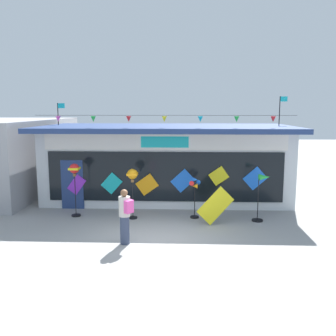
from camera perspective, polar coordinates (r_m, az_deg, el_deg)
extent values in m
plane|color=#9E9B99|center=(11.89, -1.75, -10.84)|extent=(80.00, 80.00, 0.00)
cube|color=silver|center=(17.14, -0.10, 0.65)|extent=(10.44, 4.36, 3.11)
cube|color=navy|center=(16.47, -0.19, 6.10)|extent=(10.84, 5.40, 0.20)
cube|color=white|center=(14.80, -0.49, 3.98)|extent=(9.61, 0.08, 0.63)
cube|color=#19B7BC|center=(14.77, -0.50, 3.97)|extent=(1.88, 0.04, 0.44)
cube|color=black|center=(15.00, -0.48, -1.33)|extent=(9.40, 0.06, 2.00)
cube|color=navy|center=(15.70, -14.32, -2.45)|extent=(0.90, 0.07, 2.00)
cube|color=purple|center=(15.60, -13.71, -2.46)|extent=(0.80, 0.03, 0.86)
cube|color=#19B7BC|center=(15.25, -8.56, -2.32)|extent=(0.89, 0.03, 0.90)
cube|color=orange|center=(15.05, -3.21, -2.54)|extent=(0.95, 0.03, 0.92)
cube|color=blue|center=(14.95, 2.24, -1.95)|extent=(0.99, 0.03, 0.98)
cube|color=yellow|center=(14.97, 7.72, -1.21)|extent=(0.83, 0.03, 0.81)
cube|color=blue|center=(15.19, 13.08, -1.55)|extent=(0.98, 0.03, 0.97)
cylinder|color=black|center=(14.44, -0.56, 8.01)|extent=(10.02, 0.01, 0.01)
cone|color=#EA4CA3|center=(15.23, -16.35, 7.17)|extent=(0.20, 0.20, 0.22)
cone|color=green|center=(14.84, -11.29, 7.33)|extent=(0.20, 0.20, 0.22)
cone|color=red|center=(14.58, -6.00, 7.42)|extent=(0.20, 0.20, 0.22)
cone|color=yellow|center=(14.45, -0.56, 7.46)|extent=(0.20, 0.20, 0.22)
cone|color=#19B7BC|center=(14.44, 4.93, 7.42)|extent=(0.20, 0.20, 0.22)
cone|color=green|center=(14.56, 10.38, 7.32)|extent=(0.20, 0.20, 0.22)
cone|color=red|center=(14.81, 15.69, 7.16)|extent=(0.20, 0.20, 0.22)
cylinder|color=black|center=(17.89, -16.38, 7.87)|extent=(0.04, 0.04, 0.99)
cube|color=#19B7BC|center=(17.84, -15.94, 9.09)|extent=(0.32, 0.02, 0.22)
cylinder|color=black|center=(17.46, 16.59, 8.32)|extent=(0.04, 0.04, 1.28)
cube|color=#19B7BC|center=(17.51, 17.19, 9.99)|extent=(0.32, 0.02, 0.22)
cylinder|color=black|center=(14.79, -13.78, -7.00)|extent=(0.35, 0.35, 0.06)
cylinder|color=black|center=(14.59, -13.90, -4.00)|extent=(0.03, 0.03, 1.65)
sphere|color=red|center=(14.40, -14.05, -0.08)|extent=(0.37, 0.37, 0.37)
cube|color=yellow|center=(14.40, -14.05, -0.08)|extent=(0.38, 0.38, 0.08)
cube|color=brown|center=(14.44, -14.01, -1.04)|extent=(0.10, 0.10, 0.10)
cylinder|color=black|center=(14.13, -5.34, -7.53)|extent=(0.32, 0.32, 0.06)
cylinder|color=black|center=(13.94, -5.38, -4.71)|extent=(0.03, 0.03, 1.49)
sphere|color=orange|center=(13.75, -5.44, -0.92)|extent=(0.38, 0.38, 0.38)
cube|color=orange|center=(13.75, -5.44, -0.92)|extent=(0.39, 0.39, 0.08)
cube|color=brown|center=(13.80, -5.42, -1.94)|extent=(0.10, 0.10, 0.10)
cylinder|color=black|center=(14.18, 4.05, -7.44)|extent=(0.32, 0.32, 0.06)
cylinder|color=black|center=(14.02, 4.07, -4.92)|extent=(0.03, 0.03, 1.34)
cylinder|color=black|center=(13.83, 4.11, -2.26)|extent=(0.06, 0.04, 0.06)
cone|color=blue|center=(13.84, 4.62, -2.27)|extent=(0.18, 0.19, 0.18)
cone|color=blue|center=(13.81, 4.11, -1.77)|extent=(0.19, 0.18, 0.18)
cone|color=red|center=(13.83, 3.60, -2.26)|extent=(0.18, 0.19, 0.18)
cone|color=orange|center=(13.86, 4.10, -2.76)|extent=(0.19, 0.18, 0.18)
cylinder|color=black|center=(14.12, 13.41, -7.74)|extent=(0.40, 0.40, 0.06)
cylinder|color=black|center=(13.92, 13.52, -4.64)|extent=(0.03, 0.03, 1.63)
cone|color=green|center=(13.80, 14.46, -1.35)|extent=(0.43, 0.29, 0.23)
cylinder|color=green|center=(13.76, 13.65, -1.35)|extent=(0.03, 0.16, 0.16)
cylinder|color=#333D56|center=(11.49, -6.59, -9.35)|extent=(0.28, 0.28, 0.86)
cylinder|color=beige|center=(11.28, -6.65, -5.82)|extent=(0.34, 0.34, 0.60)
sphere|color=brown|center=(11.18, -6.69, -3.79)|extent=(0.22, 0.22, 0.22)
cube|color=#EA4CA3|center=(11.13, -5.98, -5.86)|extent=(0.29, 0.30, 0.38)
cube|color=yellow|center=(13.33, 7.21, -5.70)|extent=(1.34, 0.33, 1.34)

